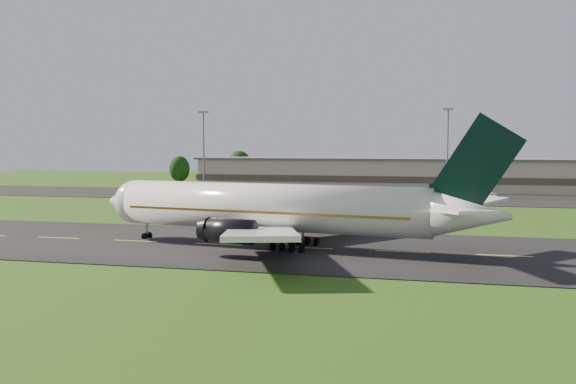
% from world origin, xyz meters
% --- Properties ---
extents(ground, '(360.00, 360.00, 0.00)m').
position_xyz_m(ground, '(0.00, 0.00, 0.00)').
color(ground, '#234411').
rests_on(ground, ground).
extents(taxiway, '(220.00, 30.00, 0.10)m').
position_xyz_m(taxiway, '(0.00, 0.00, 0.05)').
color(taxiway, black).
rests_on(taxiway, ground).
extents(apron, '(260.00, 30.00, 0.10)m').
position_xyz_m(apron, '(0.00, 72.00, 0.05)').
color(apron, black).
rests_on(apron, ground).
extents(airliner, '(51.14, 41.79, 15.57)m').
position_xyz_m(airliner, '(-14.51, -0.12, 4.66)').
color(airliner, white).
rests_on(airliner, ground).
extents(terminal, '(145.00, 16.00, 8.40)m').
position_xyz_m(terminal, '(6.40, 96.18, 3.99)').
color(terminal, tan).
rests_on(terminal, ground).
extents(light_mast_west, '(2.40, 1.20, 20.35)m').
position_xyz_m(light_mast_west, '(-55.00, 80.00, 12.74)').
color(light_mast_west, gray).
rests_on(light_mast_west, ground).
extents(light_mast_centre, '(2.40, 1.20, 20.35)m').
position_xyz_m(light_mast_centre, '(5.00, 80.00, 12.74)').
color(light_mast_centre, gray).
rests_on(light_mast_centre, ground).
extents(tree_line, '(193.31, 9.17, 11.11)m').
position_xyz_m(tree_line, '(36.01, 105.58, 5.09)').
color(tree_line, black).
rests_on(tree_line, ground).
extents(service_vehicle_a, '(2.11, 4.53, 1.50)m').
position_xyz_m(service_vehicle_a, '(-27.84, 74.19, 0.85)').
color(service_vehicle_a, '#C7800B').
rests_on(service_vehicle_a, apron).
extents(service_vehicle_b, '(4.54, 3.49, 1.44)m').
position_xyz_m(service_vehicle_b, '(-18.38, 77.61, 0.82)').
color(service_vehicle_b, '#9D0A0D').
rests_on(service_vehicle_b, apron).
extents(service_vehicle_c, '(3.05, 5.64, 1.50)m').
position_xyz_m(service_vehicle_c, '(14.42, 71.46, 0.85)').
color(service_vehicle_c, white).
rests_on(service_vehicle_c, apron).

